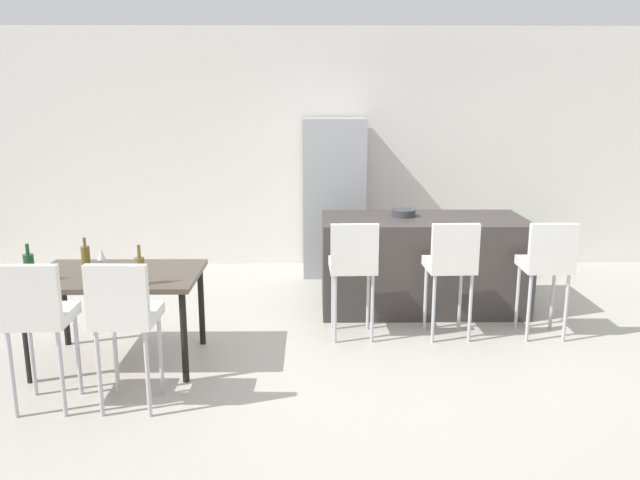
# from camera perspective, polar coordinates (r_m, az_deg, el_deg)

# --- Properties ---
(ground_plane) EXTENTS (10.00, 10.00, 0.00)m
(ground_plane) POSITION_cam_1_polar(r_m,az_deg,el_deg) (5.61, 7.16, -8.98)
(ground_plane) COLOR #ADA89E
(back_wall) EXTENTS (10.00, 0.12, 2.90)m
(back_wall) POSITION_cam_1_polar(r_m,az_deg,el_deg) (7.87, 4.85, 8.26)
(back_wall) COLOR silver
(back_wall) RESTS_ON ground_plane
(kitchen_island) EXTENTS (1.99, 0.90, 0.92)m
(kitchen_island) POSITION_cam_1_polar(r_m,az_deg,el_deg) (6.34, 9.25, -2.08)
(kitchen_island) COLOR #383330
(kitchen_island) RESTS_ON ground_plane
(bar_chair_left) EXTENTS (0.41, 0.41, 1.05)m
(bar_chair_left) POSITION_cam_1_polar(r_m,az_deg,el_deg) (5.39, 3.04, -1.98)
(bar_chair_left) COLOR silver
(bar_chair_left) RESTS_ON ground_plane
(bar_chair_middle) EXTENTS (0.42, 0.42, 1.05)m
(bar_chair_middle) POSITION_cam_1_polar(r_m,az_deg,el_deg) (5.51, 11.84, -1.92)
(bar_chair_middle) COLOR silver
(bar_chair_middle) RESTS_ON ground_plane
(bar_chair_right) EXTENTS (0.41, 0.41, 1.05)m
(bar_chair_right) POSITION_cam_1_polar(r_m,az_deg,el_deg) (5.75, 19.95, -1.82)
(bar_chair_right) COLOR silver
(bar_chair_right) RESTS_ON ground_plane
(dining_table) EXTENTS (1.28, 0.86, 0.74)m
(dining_table) POSITION_cam_1_polar(r_m,az_deg,el_deg) (5.16, -17.95, -3.64)
(dining_table) COLOR #4C4238
(dining_table) RESTS_ON ground_plane
(dining_chair_near) EXTENTS (0.41, 0.41, 1.05)m
(dining_chair_near) POSITION_cam_1_polar(r_m,az_deg,el_deg) (4.54, -24.35, -6.02)
(dining_chair_near) COLOR silver
(dining_chair_near) RESTS_ON ground_plane
(dining_chair_far) EXTENTS (0.41, 0.41, 1.05)m
(dining_chair_far) POSITION_cam_1_polar(r_m,az_deg,el_deg) (4.35, -17.39, -6.27)
(dining_chair_far) COLOR silver
(dining_chair_far) RESTS_ON ground_plane
(wine_bottle_near) EXTENTS (0.08, 0.08, 0.29)m
(wine_bottle_near) POSITION_cam_1_polar(r_m,az_deg,el_deg) (5.12, -24.93, -2.24)
(wine_bottle_near) COLOR #194723
(wine_bottle_near) RESTS_ON dining_table
(wine_bottle_inner) EXTENTS (0.07, 0.07, 0.30)m
(wine_bottle_inner) POSITION_cam_1_polar(r_m,az_deg,el_deg) (4.76, -16.04, -2.63)
(wine_bottle_inner) COLOR brown
(wine_bottle_inner) RESTS_ON dining_table
(wine_bottle_middle) EXTENTS (0.07, 0.07, 0.29)m
(wine_bottle_middle) POSITION_cam_1_polar(r_m,az_deg,el_deg) (5.16, -20.51, -1.68)
(wine_bottle_middle) COLOR brown
(wine_bottle_middle) RESTS_ON dining_table
(wine_glass_left) EXTENTS (0.07, 0.07, 0.17)m
(wine_glass_left) POSITION_cam_1_polar(r_m,az_deg,el_deg) (5.25, -19.27, -1.26)
(wine_glass_left) COLOR silver
(wine_glass_left) RESTS_ON dining_table
(refrigerator) EXTENTS (0.72, 0.68, 1.84)m
(refrigerator) POSITION_cam_1_polar(r_m,az_deg,el_deg) (7.46, 1.26, 3.95)
(refrigerator) COLOR #939699
(refrigerator) RESTS_ON ground_plane
(fruit_bowl) EXTENTS (0.24, 0.24, 0.07)m
(fruit_bowl) POSITION_cam_1_polar(r_m,az_deg,el_deg) (6.28, 7.59, 2.46)
(fruit_bowl) COLOR #333338
(fruit_bowl) RESTS_ON kitchen_island
(potted_plant) EXTENTS (0.36, 0.36, 0.56)m
(potted_plant) POSITION_cam_1_polar(r_m,az_deg,el_deg) (8.03, 18.88, -0.45)
(potted_plant) COLOR #38383D
(potted_plant) RESTS_ON ground_plane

